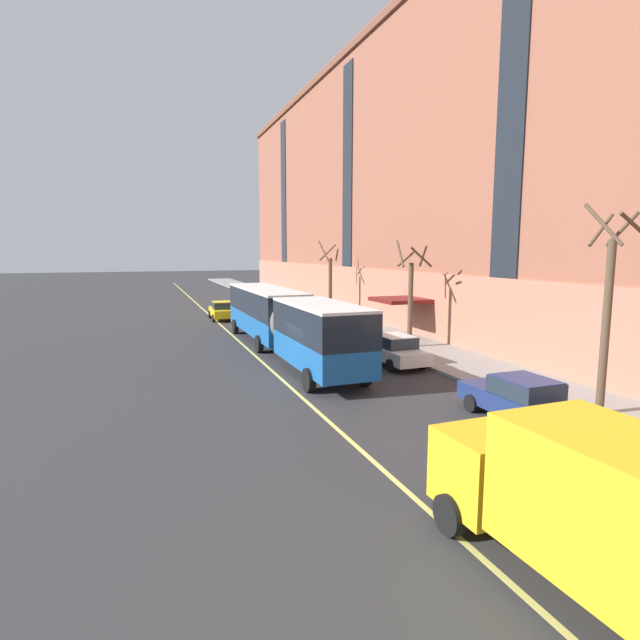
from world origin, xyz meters
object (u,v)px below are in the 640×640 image
at_px(parked_car_green_6, 256,297).
at_px(parked_car_navy_7, 343,330).
at_px(parked_car_white_1, 270,302).
at_px(street_tree_mid_block, 411,294).
at_px(box_truck, 625,519).
at_px(parked_car_navy_2, 521,399).
at_px(parked_car_white_0, 392,349).
at_px(street_tree_far_uptown, 330,282).
at_px(taxi_cab, 223,310).
at_px(street_tree_near_corner, 608,310).
at_px(city_bus, 284,318).
at_px(parked_car_black_4, 299,314).

xyz_separation_m(parked_car_green_6, parked_car_navy_7, (0.02, -25.12, -0.00)).
height_order(parked_car_white_1, street_tree_mid_block, street_tree_mid_block).
xyz_separation_m(parked_car_green_6, box_truck, (-5.12, -48.85, 0.90)).
bearing_deg(parked_car_navy_2, parked_car_white_0, 89.83).
distance_m(parked_car_navy_7, street_tree_far_uptown, 10.62).
distance_m(parked_car_white_1, taxi_cab, 7.63).
distance_m(parked_car_navy_7, taxi_cab, 14.48).
bearing_deg(parked_car_navy_7, street_tree_near_corner, -79.88).
bearing_deg(parked_car_navy_2, street_tree_mid_block, 76.74).
relative_size(box_truck, taxi_cab, 1.68).
xyz_separation_m(parked_car_white_0, street_tree_mid_block, (2.93, 3.30, 2.49)).
xyz_separation_m(parked_car_green_6, street_tree_mid_block, (2.96, -28.38, 2.50)).
xyz_separation_m(city_bus, parked_car_white_0, (4.47, -4.63, -1.23)).
bearing_deg(parked_car_green_6, street_tree_far_uptown, -79.05).
bearing_deg(parked_car_white_0, parked_car_navy_7, 90.15).
xyz_separation_m(city_bus, taxi_cab, (-1.05, 15.34, -1.23)).
height_order(parked_car_white_1, parked_car_black_4, same).
xyz_separation_m(parked_car_navy_7, street_tree_near_corner, (2.93, -16.41, 3.01)).
bearing_deg(parked_car_navy_7, city_bus, -156.47).
distance_m(parked_car_navy_7, box_truck, 24.30).
relative_size(parked_car_white_1, street_tree_near_corner, 0.63).
relative_size(parked_car_navy_7, box_truck, 0.61).
bearing_deg(city_bus, parked_car_navy_7, 23.53).
height_order(parked_car_black_4, street_tree_near_corner, street_tree_near_corner).
distance_m(box_truck, street_tree_near_corner, 11.10).
height_order(parked_car_navy_2, taxi_cab, same).
bearing_deg(parked_car_navy_7, taxi_cab, 112.35).
height_order(city_bus, street_tree_near_corner, street_tree_near_corner).
bearing_deg(parked_car_white_0, street_tree_near_corner, -73.53).
xyz_separation_m(parked_car_black_4, street_tree_mid_block, (3.07, -12.28, 2.49)).
relative_size(box_truck, street_tree_mid_block, 1.16).
bearing_deg(street_tree_near_corner, parked_car_black_4, 96.85).
distance_m(parked_car_white_0, parked_car_navy_7, 6.56).
bearing_deg(street_tree_mid_block, box_truck, -111.56).
distance_m(parked_car_white_1, street_tree_near_corner, 35.36).
xyz_separation_m(parked_car_black_4, parked_car_navy_7, (0.13, -9.01, -0.00)).
bearing_deg(parked_car_white_1, parked_car_navy_7, -89.94).
xyz_separation_m(parked_car_black_4, street_tree_far_uptown, (3.05, 0.91, 2.43)).
bearing_deg(parked_car_navy_7, parked_car_green_6, 90.05).
bearing_deg(taxi_cab, parked_car_navy_7, -67.65).
xyz_separation_m(street_tree_near_corner, street_tree_mid_block, (0.02, 13.14, -0.51)).
xyz_separation_m(taxi_cab, street_tree_far_uptown, (8.43, -3.48, 2.43)).
bearing_deg(parked_car_green_6, taxi_cab, -115.08).
relative_size(city_bus, box_truck, 2.63).
bearing_deg(parked_car_navy_7, parked_car_white_1, 90.06).
distance_m(city_bus, street_tree_near_corner, 16.34).
relative_size(parked_car_navy_2, parked_car_black_4, 0.95).
height_order(parked_car_black_4, street_tree_mid_block, street_tree_mid_block).
bearing_deg(street_tree_far_uptown, parked_car_white_1, 108.50).
relative_size(parked_car_green_6, parked_car_navy_7, 1.00).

